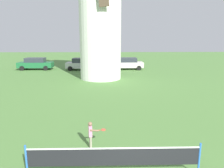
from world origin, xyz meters
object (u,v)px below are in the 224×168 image
Objects in this scene: parked_car_green at (36,64)px; parked_car_cream at (128,63)px; tennis_net at (114,157)px; parked_car_silver at (81,64)px; player_far at (91,133)px.

parked_car_green is 1.13× the size of parked_car_cream.
parked_car_cream is (12.35, -0.16, -0.00)m from parked_car_green.
tennis_net is 1.35× the size of parked_car_silver.
player_far is 21.17m from parked_car_cream.
parked_car_green is at bearing 179.25° from parked_car_cream.
tennis_net is at bearing -80.96° from parked_car_silver.
tennis_net is 2.03m from player_far.
player_far is at bearing -82.35° from parked_car_silver.
parked_car_cream is (2.67, 22.74, 0.12)m from tennis_net.
parked_car_silver is at bearing -4.41° from parked_car_green.
parked_car_silver is (-3.57, 22.43, 0.12)m from tennis_net.
tennis_net is 1.32× the size of parked_car_cream.
parked_car_cream reaches higher than tennis_net.
player_far is 20.76m from parked_car_silver.
parked_car_cream is at bearing 2.83° from parked_car_silver.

